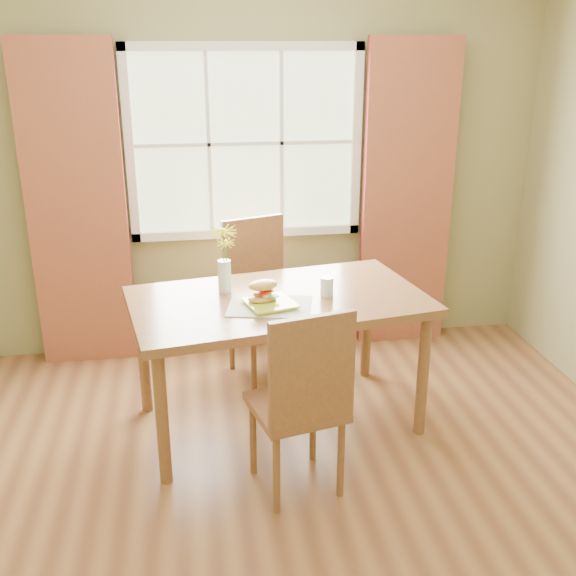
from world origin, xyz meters
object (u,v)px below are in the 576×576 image
Objects in this scene: flower_vase at (224,253)px; dining_table at (279,311)px; chair_near at (303,397)px; chair_far at (260,290)px; croissant_sandwich at (263,291)px; water_glass at (327,287)px.

dining_table is at bearing -24.99° from flower_vase.
chair_near is 1.41m from chair_far.
dining_table is 4.57× the size of flower_vase.
dining_table is 9.05× the size of croissant_sandwich.
croissant_sandwich is at bearing -114.12° from chair_far.
water_glass is at bearing -15.61° from flower_vase.
flower_vase is (-0.19, 0.24, 0.15)m from croissant_sandwich.
chair_near is at bearing -98.11° from dining_table.
water_glass is at bearing 56.50° from chair_near.
croissant_sandwich reaches higher than dining_table.
flower_vase is at bearing 111.52° from croissant_sandwich.
croissant_sandwich is 0.50× the size of flower_vase.
chair_far is 5.43× the size of croissant_sandwich.
chair_near is at bearing -96.40° from croissant_sandwich.
chair_far is at bearing 112.61° from water_glass.
chair_near is at bearing -110.29° from water_glass.
dining_table is 0.72m from chair_far.
chair_near is 9.07× the size of water_glass.
croissant_sandwich is 0.38m from water_glass.
croissant_sandwich is at bearing -168.06° from water_glass.
dining_table is 0.22m from croissant_sandwich.
croissant_sandwich is (-0.12, 0.61, 0.32)m from chair_near.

